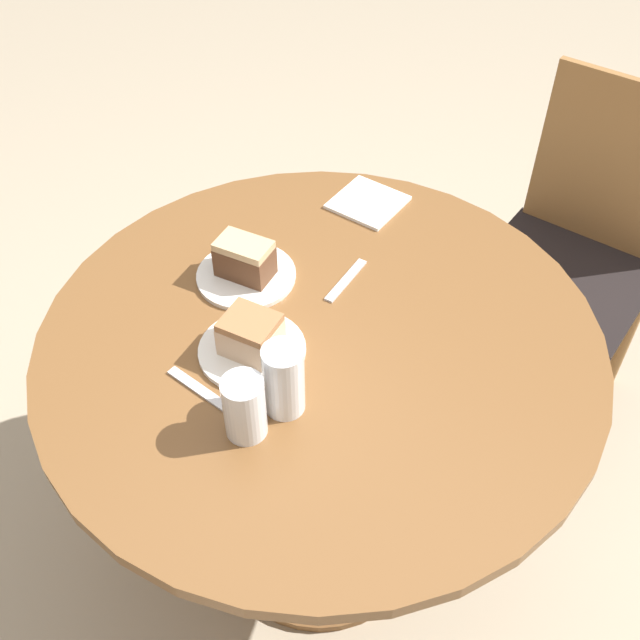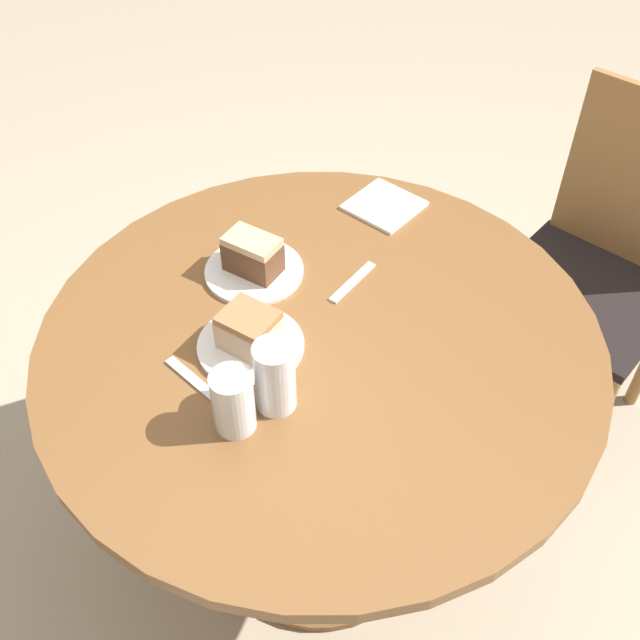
% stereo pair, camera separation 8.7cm
% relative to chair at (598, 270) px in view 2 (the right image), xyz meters
% --- Properties ---
extents(ground_plane, '(8.00, 8.00, 0.00)m').
position_rel_chair_xyz_m(ground_plane, '(-0.09, -0.84, -0.49)').
color(ground_plane, tan).
extents(table, '(1.07, 1.07, 0.74)m').
position_rel_chair_xyz_m(table, '(-0.09, -0.84, 0.09)').
color(table, brown).
rests_on(table, ground_plane).
extents(chair, '(0.47, 0.47, 0.92)m').
position_rel_chair_xyz_m(chair, '(0.00, 0.00, 0.00)').
color(chair, olive).
rests_on(chair, ground_plane).
extents(plate_near, '(0.20, 0.20, 0.01)m').
position_rel_chair_xyz_m(plate_near, '(-0.15, -0.96, 0.26)').
color(plate_near, silver).
rests_on(plate_near, table).
extents(plate_far, '(0.20, 0.20, 0.01)m').
position_rel_chair_xyz_m(plate_far, '(-0.31, -0.84, 0.26)').
color(plate_far, silver).
rests_on(plate_far, table).
extents(cake_slice_near, '(0.12, 0.11, 0.07)m').
position_rel_chair_xyz_m(cake_slice_near, '(-0.15, -0.96, 0.30)').
color(cake_slice_near, beige).
rests_on(cake_slice_near, plate_near).
extents(cake_slice_far, '(0.12, 0.10, 0.08)m').
position_rel_chair_xyz_m(cake_slice_far, '(-0.31, -0.84, 0.30)').
color(cake_slice_far, brown).
rests_on(cake_slice_far, plate_far).
extents(glass_lemonade, '(0.07, 0.07, 0.12)m').
position_rel_chair_xyz_m(glass_lemonade, '(-0.02, -1.08, 0.31)').
color(glass_lemonade, beige).
rests_on(glass_lemonade, table).
extents(glass_water, '(0.07, 0.07, 0.14)m').
position_rel_chair_xyz_m(glass_water, '(-0.02, -1.00, 0.32)').
color(glass_water, silver).
rests_on(glass_water, table).
extents(napkin_stack, '(0.17, 0.17, 0.01)m').
position_rel_chair_xyz_m(napkin_stack, '(-0.30, -0.48, 0.26)').
color(napkin_stack, white).
rests_on(napkin_stack, table).
extents(fork, '(0.18, 0.04, 0.00)m').
position_rel_chair_xyz_m(fork, '(-0.13, -1.09, 0.26)').
color(fork, silver).
rests_on(fork, table).
extents(spoon, '(0.05, 0.14, 0.00)m').
position_rel_chair_xyz_m(spoon, '(-0.16, -0.70, 0.26)').
color(spoon, silver).
rests_on(spoon, table).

